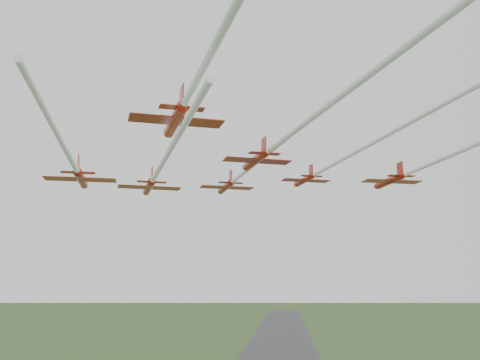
# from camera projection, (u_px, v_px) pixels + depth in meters

# --- Properties ---
(runway) EXTENTS (38.00, 900.00, 0.04)m
(runway) POSITION_uv_depth(u_px,v_px,m) (279.00, 354.00, 262.17)
(runway) COLOR #343437
(runway) RESTS_ON ground
(jet_lead) EXTENTS (20.06, 50.91, 2.81)m
(jet_lead) POSITION_uv_depth(u_px,v_px,m) (242.00, 174.00, 83.95)
(jet_lead) COLOR #AA1E0B
(jet_row2_left) EXTENTS (20.15, 48.29, 2.77)m
(jet_row2_left) POSITION_uv_depth(u_px,v_px,m) (157.00, 172.00, 69.95)
(jet_row2_left) COLOR #AA1E0B
(jet_row2_right) EXTENTS (19.97, 54.15, 2.37)m
(jet_row2_right) POSITION_uv_depth(u_px,v_px,m) (340.00, 161.00, 74.54)
(jet_row2_right) COLOR #AA1E0B
(jet_row3_left) EXTENTS (15.00, 42.52, 2.65)m
(jet_row3_left) POSITION_uv_depth(u_px,v_px,m) (73.00, 164.00, 59.73)
(jet_row3_left) COLOR #AA1E0B
(jet_row3_mid) EXTENTS (22.23, 53.93, 2.65)m
(jet_row3_mid) POSITION_uv_depth(u_px,v_px,m) (293.00, 132.00, 57.24)
(jet_row3_mid) COLOR #AA1E0B
(jet_row3_right) EXTENTS (16.38, 51.26, 2.51)m
(jet_row3_right) POSITION_uv_depth(u_px,v_px,m) (435.00, 162.00, 65.25)
(jet_row3_right) COLOR #AA1E0B
(jet_row4_left) EXTENTS (19.22, 44.59, 2.92)m
(jet_row4_left) POSITION_uv_depth(u_px,v_px,m) (191.00, 91.00, 47.19)
(jet_row4_left) COLOR #AA1E0B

